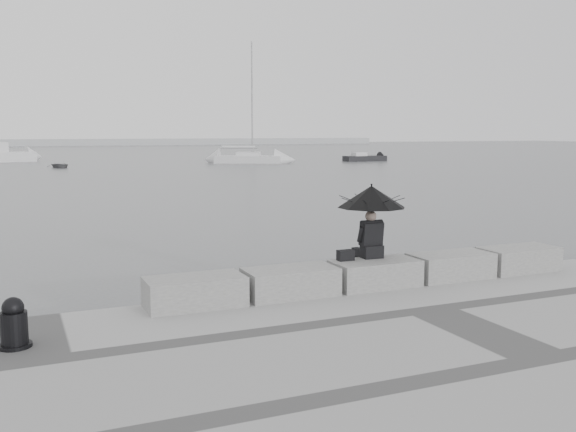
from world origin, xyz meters
name	(u,v)px	position (x,y,z in m)	size (l,w,h in m)	color
ground	(362,307)	(0.00, 0.00, 0.00)	(360.00, 360.00, 0.00)	#4B4D50
stone_block_far_left	(195,292)	(-3.40, -0.45, 0.75)	(1.60, 0.80, 0.50)	slate
stone_block_left	(290,282)	(-1.70, -0.45, 0.75)	(1.60, 0.80, 0.50)	slate
stone_block_centre	(375,274)	(0.00, -0.45, 0.75)	(1.60, 0.80, 0.50)	slate
stone_block_right	(451,266)	(1.70, -0.45, 0.75)	(1.60, 0.80, 0.50)	slate
stone_block_far_right	(518,259)	(3.40, -0.45, 0.75)	(1.60, 0.80, 0.50)	slate
seated_person	(371,203)	(0.06, -0.17, 2.02)	(1.27, 1.27, 1.39)	black
bag	(346,255)	(-0.50, -0.23, 1.10)	(0.30, 0.17, 0.19)	black
mooring_bollard	(14,326)	(-6.12, -1.45, 0.79)	(0.43, 0.43, 0.69)	black
sailboat_right	(248,158)	(17.53, 54.79, 0.53)	(7.39, 5.52, 12.90)	silver
small_motorboat	(365,158)	(31.65, 54.28, 0.32)	(5.09, 1.65, 1.10)	black
dinghy	(60,165)	(-1.73, 53.37, 0.24)	(2.79, 1.18, 0.47)	gray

